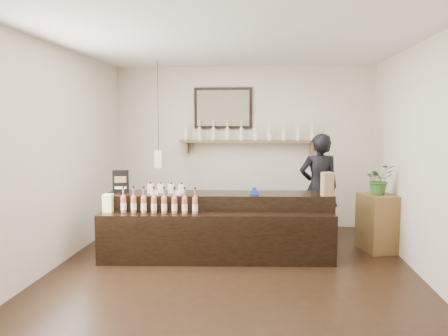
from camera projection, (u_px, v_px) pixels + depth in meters
name	position (u px, v px, depth m)	size (l,w,h in m)	color
ground	(232.00, 271.00, 5.39)	(5.00, 5.00, 0.00)	black
room_shell	(233.00, 133.00, 5.21)	(5.00, 5.00, 5.00)	beige
back_wall_decor	(234.00, 127.00, 7.57)	(2.66, 0.96, 1.69)	brown
counter	(218.00, 227.00, 5.95)	(3.11, 1.05, 1.01)	black
promo_sign	(121.00, 181.00, 6.07)	(0.22, 0.08, 0.31)	black
paper_bag	(327.00, 184.00, 5.77)	(0.17, 0.15, 0.32)	#9E704C
tape_dispenser	(254.00, 192.00, 5.90)	(0.12, 0.06, 0.10)	#1734A6
side_cabinet	(377.00, 222.00, 6.24)	(0.54, 0.65, 0.81)	brown
potted_plant	(379.00, 179.00, 6.17)	(0.38, 0.33, 0.43)	#2F5D25
shopkeeper	(319.00, 181.00, 6.71)	(0.69, 0.45, 1.88)	black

